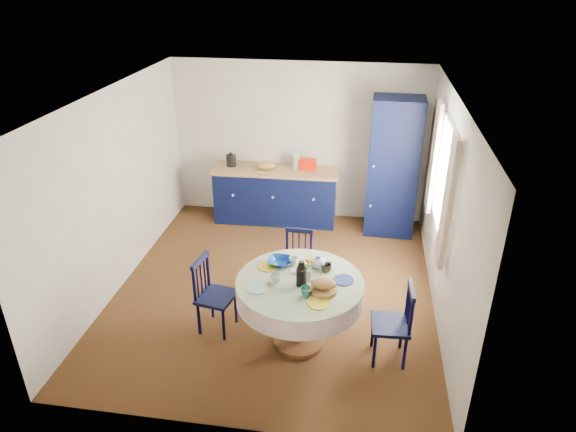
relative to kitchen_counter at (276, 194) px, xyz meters
name	(u,v)px	position (x,y,z in m)	size (l,w,h in m)	color
floor	(275,288)	(0.33, -1.96, -0.46)	(4.50, 4.50, 0.00)	black
ceiling	(272,97)	(0.33, -1.96, 2.04)	(4.50, 4.50, 0.00)	white
wall_back	(299,142)	(0.33, 0.29, 0.79)	(4.00, 0.02, 2.50)	beige
wall_left	(116,191)	(-1.67, -1.96, 0.79)	(0.02, 4.50, 2.50)	beige
wall_right	(446,212)	(2.33, -1.96, 0.79)	(0.02, 4.50, 2.50)	beige
window	(442,180)	(2.28, -1.66, 1.07)	(0.10, 1.74, 1.45)	white
kitchen_counter	(276,194)	(0.00, 0.00, 0.00)	(1.99, 0.67, 1.12)	black
pantry_cabinet	(393,168)	(1.80, -0.11, 0.60)	(0.75, 0.55, 2.11)	black
dining_table	(300,291)	(0.79, -2.96, 0.24)	(1.35, 1.35, 1.10)	#542A18
chair_left	(213,294)	(-0.22, -2.84, 0.00)	(0.45, 0.47, 0.90)	black
chair_far	(297,262)	(0.62, -1.97, -0.03)	(0.39, 0.37, 0.84)	black
chair_right	(394,323)	(1.78, -3.05, 0.00)	(0.41, 0.43, 0.91)	black
mug_a	(275,278)	(0.53, -3.03, 0.41)	(0.13, 0.13, 0.10)	silver
mug_b	(306,292)	(0.87, -3.22, 0.41)	(0.11, 0.11, 0.10)	#266D5F
mug_c	(326,268)	(1.04, -2.73, 0.40)	(0.11, 0.11, 0.09)	black
mug_d	(294,261)	(0.67, -2.66, 0.41)	(0.11, 0.11, 0.10)	silver
cobalt_bowl	(280,262)	(0.52, -2.67, 0.39)	(0.26, 0.26, 0.06)	navy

